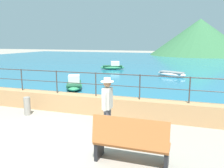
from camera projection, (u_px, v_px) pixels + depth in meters
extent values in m
plane|color=gray|center=(22.00, 146.00, 6.15)|extent=(120.00, 120.00, 0.00)
cube|color=tan|center=(76.00, 103.00, 9.07)|extent=(20.00, 0.56, 0.70)
cylinder|color=#383330|center=(22.00, 80.00, 9.69)|extent=(0.04, 0.04, 0.90)
cylinder|color=#383330|center=(57.00, 82.00, 9.18)|extent=(0.04, 0.04, 0.90)
cylinder|color=#383330|center=(96.00, 84.00, 8.67)|extent=(0.04, 0.04, 0.90)
cylinder|color=#383330|center=(140.00, 87.00, 8.16)|extent=(0.04, 0.04, 0.90)
cylinder|color=#383330|center=(190.00, 90.00, 7.65)|extent=(0.04, 0.04, 0.90)
cylinder|color=#383330|center=(75.00, 72.00, 8.85)|extent=(18.40, 0.04, 0.04)
cylinder|color=#383330|center=(76.00, 83.00, 8.92)|extent=(18.40, 0.03, 0.03)
cube|color=#236B89|center=(155.00, 62.00, 30.28)|extent=(64.00, 44.32, 0.06)
cone|color=#33663D|center=(200.00, 37.00, 43.96)|extent=(18.66, 18.66, 6.86)
cube|color=#B76633|center=(132.00, 144.00, 5.25)|extent=(1.70, 0.52, 0.06)
cube|color=#B76633|center=(129.00, 133.00, 4.98)|extent=(1.70, 0.15, 0.64)
cube|color=black|center=(99.00, 149.00, 5.53)|extent=(0.08, 0.47, 0.43)
cube|color=black|center=(167.00, 159.00, 5.05)|extent=(0.08, 0.47, 0.43)
cylinder|color=#4C4C56|center=(108.00, 122.00, 6.74)|extent=(0.15, 0.15, 0.86)
cylinder|color=#4C4C56|center=(106.00, 124.00, 6.57)|extent=(0.15, 0.15, 0.86)
cube|color=beige|center=(107.00, 98.00, 6.52)|extent=(0.23, 0.36, 0.60)
cylinder|color=beige|center=(110.00, 98.00, 6.76)|extent=(0.09, 0.09, 0.52)
cylinder|color=beige|center=(105.00, 102.00, 6.30)|extent=(0.09, 0.09, 0.52)
sphere|color=#9E7051|center=(107.00, 83.00, 6.44)|extent=(0.22, 0.22, 0.22)
cylinder|color=beige|center=(107.00, 82.00, 6.43)|extent=(0.38, 0.38, 0.02)
cylinder|color=beige|center=(107.00, 79.00, 6.42)|extent=(0.20, 0.20, 0.10)
cylinder|color=gray|center=(27.00, 106.00, 8.70)|extent=(0.24, 0.24, 0.68)
ellipsoid|color=#338C59|center=(112.00, 67.00, 22.21)|extent=(2.47, 1.62, 0.36)
cube|color=#1C4D31|center=(112.00, 66.00, 22.18)|extent=(1.99, 1.33, 0.06)
cube|color=silver|center=(115.00, 63.00, 22.15)|extent=(0.96, 0.86, 0.40)
ellipsoid|color=#338C59|center=(74.00, 86.00, 13.11)|extent=(1.81, 2.46, 0.36)
cube|color=#1C4D31|center=(74.00, 83.00, 13.08)|extent=(1.49, 1.99, 0.06)
cube|color=silver|center=(74.00, 79.00, 13.28)|extent=(0.91, 0.99, 0.40)
ellipsoid|color=white|center=(172.00, 74.00, 17.77)|extent=(2.46, 1.79, 0.36)
cube|color=gray|center=(172.00, 72.00, 17.74)|extent=(1.99, 1.47, 0.06)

